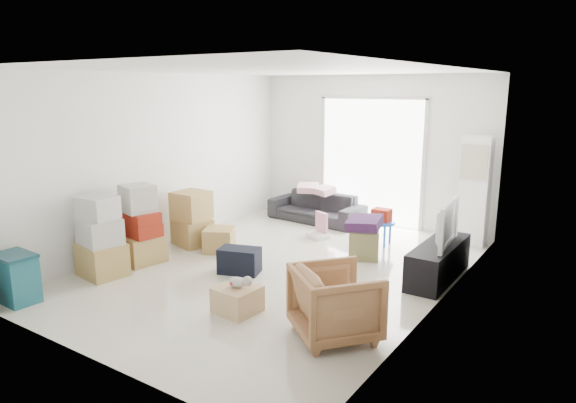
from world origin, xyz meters
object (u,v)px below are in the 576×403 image
(armchair, at_px, (336,300))
(kids_table, at_px, (381,219))
(tv_console, at_px, (438,261))
(storage_bins, at_px, (16,278))
(ac_tower, at_px, (474,191))
(wood_crate, at_px, (237,299))
(television, at_px, (440,239))
(ottoman, at_px, (364,244))
(sofa, at_px, (316,203))

(armchair, distance_m, kids_table, 3.30)
(tv_console, bearing_deg, storage_bins, -138.18)
(kids_table, bearing_deg, ac_tower, 34.23)
(ac_tower, xyz_separation_m, storage_bins, (-3.85, -5.31, -0.58))
(armchair, bearing_deg, wood_crate, 43.60)
(tv_console, distance_m, wood_crate, 2.75)
(kids_table, distance_m, wood_crate, 3.29)
(television, height_order, armchair, armchair)
(television, xyz_separation_m, armchair, (-0.36, -2.18, -0.14))
(ac_tower, xyz_separation_m, television, (0.05, -1.82, -0.33))
(ottoman, relative_size, kids_table, 0.73)
(storage_bins, bearing_deg, wood_crate, 27.68)
(ac_tower, height_order, television, ac_tower)
(ottoman, bearing_deg, ac_tower, 54.52)
(tv_console, height_order, television, television)
(kids_table, bearing_deg, television, -38.67)
(armchair, xyz_separation_m, wood_crate, (-1.20, -0.09, -0.26))
(armchair, xyz_separation_m, kids_table, (-0.90, 3.18, 0.01))
(ottoman, bearing_deg, television, -10.79)
(tv_console, relative_size, kids_table, 2.46)
(television, xyz_separation_m, kids_table, (-1.25, 1.00, -0.13))
(tv_console, bearing_deg, ac_tower, 91.57)
(tv_console, distance_m, storage_bins, 5.23)
(television, height_order, wood_crate, television)
(tv_console, xyz_separation_m, sofa, (-2.86, 1.67, 0.12))
(sofa, distance_m, wood_crate, 4.15)
(tv_console, height_order, sofa, sofa)
(armchair, relative_size, storage_bins, 1.36)
(tv_console, xyz_separation_m, television, (0.00, 0.00, 0.31))
(tv_console, relative_size, armchair, 1.79)
(television, bearing_deg, tv_console, -0.00)
(ac_tower, relative_size, wood_crate, 3.95)
(ac_tower, height_order, kids_table, ac_tower)
(sofa, bearing_deg, armchair, -53.11)
(tv_console, distance_m, kids_table, 1.62)
(tv_console, bearing_deg, sofa, 149.66)
(ac_tower, height_order, storage_bins, ac_tower)
(tv_console, xyz_separation_m, ottoman, (-1.19, 0.23, -0.03))
(television, relative_size, sofa, 0.55)
(tv_console, bearing_deg, ottoman, 169.21)
(wood_crate, bearing_deg, storage_bins, -152.32)
(ac_tower, relative_size, storage_bins, 2.96)
(armchair, bearing_deg, sofa, -17.50)
(ac_tower, bearing_deg, kids_table, -145.77)
(ac_tower, height_order, sofa, ac_tower)
(tv_console, bearing_deg, wood_crate, -124.60)
(storage_bins, height_order, ottoman, storage_bins)
(kids_table, bearing_deg, storage_bins, -120.48)
(tv_console, relative_size, ottoman, 3.36)
(television, relative_size, kids_table, 1.72)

